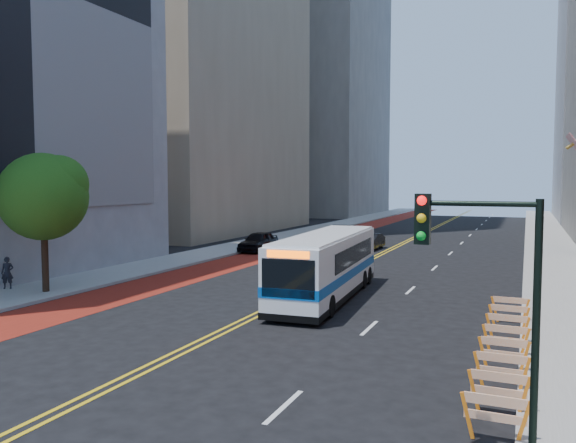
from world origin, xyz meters
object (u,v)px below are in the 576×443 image
(car_b, at_px, (370,242))
(pedestrian, at_px, (7,273))
(car_a, at_px, (258,241))
(car_c, at_px, (338,234))
(traffic_signal, at_px, (484,277))
(street_tree, at_px, (45,193))
(transit_bus, at_px, (327,265))

(car_b, bearing_deg, pedestrian, -113.68)
(car_a, bearing_deg, car_c, 67.58)
(traffic_signal, xyz_separation_m, car_a, (-18.71, 28.85, -2.93))
(car_b, xyz_separation_m, pedestrian, (-12.10, -24.24, 0.29))
(street_tree, height_order, car_b, street_tree)
(traffic_signal, xyz_separation_m, car_b, (-10.91, 33.53, -3.07))
(car_c, bearing_deg, street_tree, -110.86)
(traffic_signal, distance_m, car_a, 34.51)
(street_tree, xyz_separation_m, traffic_signal, (20.66, -9.55, -1.19))
(transit_bus, xyz_separation_m, pedestrian, (-15.15, -4.78, -0.64))
(car_c, bearing_deg, transit_bus, -82.91)
(car_b, xyz_separation_m, car_c, (-4.20, 4.41, 0.07))
(car_a, bearing_deg, pedestrian, -103.23)
(car_b, distance_m, car_c, 6.09)
(street_tree, bearing_deg, car_a, 84.25)
(pedestrian, bearing_deg, traffic_signal, -56.07)
(street_tree, bearing_deg, transit_bus, 19.44)
(car_b, bearing_deg, transit_bus, -78.24)
(street_tree, relative_size, pedestrian, 4.22)
(traffic_signal, bearing_deg, car_b, 108.03)
(traffic_signal, relative_size, car_b, 1.28)
(traffic_signal, bearing_deg, street_tree, 155.18)
(traffic_signal, relative_size, transit_bus, 0.45)
(transit_bus, distance_m, car_a, 18.35)
(transit_bus, height_order, pedestrian, transit_bus)
(street_tree, distance_m, car_a, 19.83)
(pedestrian, bearing_deg, transit_bus, -16.58)
(pedestrian, bearing_deg, car_a, 43.52)
(transit_bus, relative_size, pedestrian, 7.05)
(car_a, distance_m, car_b, 9.10)
(street_tree, height_order, car_a, street_tree)
(street_tree, xyz_separation_m, car_b, (9.74, 23.98, -4.26))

